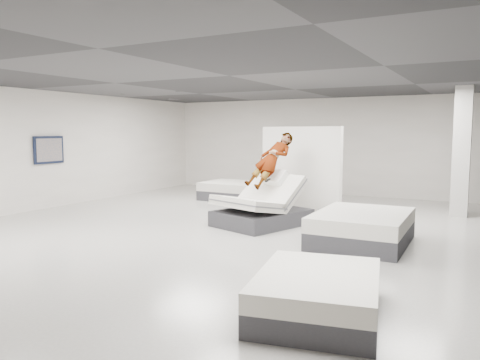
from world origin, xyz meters
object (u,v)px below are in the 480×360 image
at_px(flat_bed_right_far, 362,228).
at_px(remote, 268,180).
at_px(flat_bed_right_near, 317,295).
at_px(person, 271,171).
at_px(column, 462,152).
at_px(wall_poster, 49,150).
at_px(divider_panel, 300,172).
at_px(flat_bed_left_far, 236,191).
at_px(hero_bed, 261,209).

bearing_deg(flat_bed_right_far, remote, 165.79).
relative_size(remote, flat_bed_right_near, 0.07).
height_order(person, flat_bed_right_near, person).
xyz_separation_m(column, wall_poster, (-9.93, -4.00, 0.00)).
bearing_deg(divider_panel, column, 45.56).
relative_size(divider_panel, wall_poster, 2.57).
distance_m(remote, column, 5.04).
height_order(divider_panel, wall_poster, divider_panel).
bearing_deg(remote, wall_poster, -156.85).
bearing_deg(column, person, -140.79).
bearing_deg(flat_bed_left_far, column, 1.68).
xyz_separation_m(hero_bed, wall_poster, (-6.10, -0.65, 1.23)).
relative_size(flat_bed_right_far, wall_poster, 2.31).
relative_size(flat_bed_right_near, column, 0.63).
height_order(hero_bed, remote, hero_bed).
distance_m(divider_panel, column, 4.00).
distance_m(person, flat_bed_right_near, 5.48).
relative_size(hero_bed, flat_bed_left_far, 1.16).
height_order(divider_panel, flat_bed_left_far, divider_panel).
distance_m(column, wall_poster, 10.71).
relative_size(remote, wall_poster, 0.15).
bearing_deg(flat_bed_right_near, flat_bed_right_far, 96.29).
relative_size(flat_bed_right_far, flat_bed_right_near, 1.09).
distance_m(flat_bed_right_far, column, 4.45).
height_order(flat_bed_right_near, column, column).
height_order(divider_panel, flat_bed_right_far, divider_panel).
bearing_deg(flat_bed_right_near, column, 82.56).
distance_m(hero_bed, flat_bed_left_far, 3.97).
relative_size(person, wall_poster, 1.67).
bearing_deg(wall_poster, divider_panel, 18.67).
distance_m(divider_panel, wall_poster, 6.79).
relative_size(person, divider_panel, 0.65).
bearing_deg(divider_panel, flat_bed_left_far, 166.66).
bearing_deg(wall_poster, flat_bed_right_far, -0.06).
relative_size(hero_bed, flat_bed_right_near, 1.14).
distance_m(hero_bed, flat_bed_right_far, 2.51).
height_order(hero_bed, flat_bed_right_near, hero_bed).
bearing_deg(remote, flat_bed_right_near, -40.19).
xyz_separation_m(person, flat_bed_left_far, (-2.49, 2.86, -0.94)).
distance_m(hero_bed, divider_panel, 1.72).
xyz_separation_m(flat_bed_right_near, column, (1.01, 7.70, 1.35)).
xyz_separation_m(person, column, (3.73, 3.05, 0.39)).
distance_m(flat_bed_right_far, wall_poster, 8.62).
xyz_separation_m(divider_panel, flat_bed_right_near, (2.51, -5.87, -0.86)).
height_order(person, divider_panel, divider_panel).
bearing_deg(column, wall_poster, -158.07).
xyz_separation_m(flat_bed_right_far, flat_bed_right_near, (0.41, -3.69, -0.05)).
xyz_separation_m(person, flat_bed_right_far, (2.32, -0.96, -0.92)).
height_order(flat_bed_right_near, wall_poster, wall_poster).
height_order(flat_bed_right_far, wall_poster, wall_poster).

